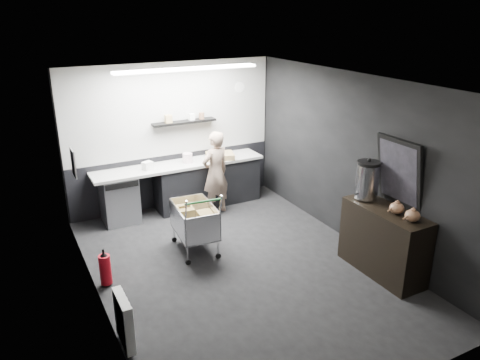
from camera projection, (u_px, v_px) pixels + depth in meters
floor at (241, 268)px, 6.88m from camera, size 5.50×5.50×0.00m
ceiling at (241, 83)px, 5.94m from camera, size 5.50×5.50×0.00m
wall_back at (172, 136)px, 8.69m from camera, size 5.50×0.00×5.50m
wall_front at (386, 279)px, 4.13m from camera, size 5.50×0.00×5.50m
wall_left at (92, 210)px, 5.54m from camera, size 0.00×5.50×5.50m
wall_right at (354, 161)px, 7.28m from camera, size 0.00×5.50×5.50m
kitchen_wall_panel at (171, 110)px, 8.50m from camera, size 3.95×0.02×1.70m
dado_panel at (175, 179)px, 8.97m from camera, size 3.95×0.02×1.00m
floating_shelf at (184, 122)px, 8.58m from camera, size 1.20×0.22×0.04m
wall_clock at (240, 87)px, 9.00m from camera, size 0.20×0.03×0.20m
poster at (73, 163)px, 6.56m from camera, size 0.02×0.30×0.40m
poster_red_band at (73, 158)px, 6.54m from camera, size 0.02×0.22×0.10m
radiator at (124, 321)px, 5.17m from camera, size 0.10×0.50×0.60m
ceiling_strip at (187, 69)px, 7.49m from camera, size 2.40×0.20×0.04m
prep_counter at (187, 185)px, 8.79m from camera, size 3.20×0.61×0.90m
person at (215, 173)px, 8.47m from camera, size 0.64×0.50×1.55m
shopping_cart at (194, 222)px, 7.22m from camera, size 0.63×0.98×1.03m
sideboard at (383, 232)px, 6.59m from camera, size 0.56×1.31×1.97m
fire_extinguisher at (105, 268)px, 6.37m from camera, size 0.16×0.16×0.53m
cardboard_box at (220, 156)px, 8.86m from camera, size 0.60×0.51×0.10m
pink_tub at (188, 158)px, 8.61m from camera, size 0.18×0.18×0.18m
white_container at (148, 166)px, 8.24m from camera, size 0.20×0.18×0.15m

